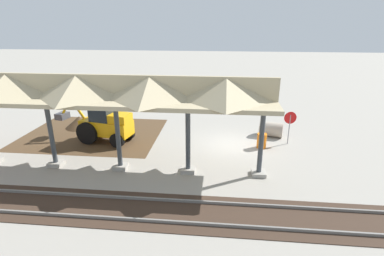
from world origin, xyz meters
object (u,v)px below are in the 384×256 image
object	(u,v)px
concrete_pipe	(271,129)
stop_sign	(290,121)
traffic_barrel	(262,141)
backhoe	(104,122)

from	to	relation	value
concrete_pipe	stop_sign	bearing A→B (deg)	124.79
stop_sign	traffic_barrel	world-z (taller)	stop_sign
stop_sign	traffic_barrel	size ratio (longest dim) A/B	2.32
concrete_pipe	traffic_barrel	xyz separation A→B (m)	(0.85, 2.03, -0.03)
backhoe	traffic_barrel	world-z (taller)	backhoe
stop_sign	concrete_pipe	xyz separation A→B (m)	(0.86, -1.24, -1.01)
stop_sign	concrete_pipe	bearing A→B (deg)	-55.21
stop_sign	traffic_barrel	xyz separation A→B (m)	(1.71, 0.78, -1.04)
backhoe	concrete_pipe	bearing A→B (deg)	-169.54
traffic_barrel	backhoe	bearing A→B (deg)	-0.39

